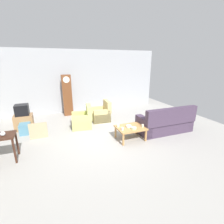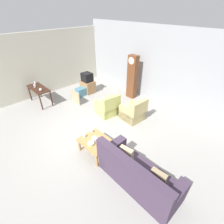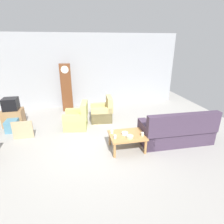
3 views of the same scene
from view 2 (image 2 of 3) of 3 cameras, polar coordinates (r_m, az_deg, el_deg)
name	(u,v)px [view 2 (image 2 of 3)]	position (r m, az deg, el deg)	size (l,w,h in m)	color
ground_plane	(94,133)	(5.94, -6.26, -7.10)	(10.40, 10.40, 0.00)	#999691
garage_door_wall	(157,66)	(7.60, 15.47, 15.00)	(8.40, 0.16, 3.20)	#9EA0A5
pegboard_wall_left	(44,64)	(8.80, -22.56, 15.02)	(0.12, 6.40, 2.88)	beige
couch_floral	(137,175)	(4.33, 8.65, -20.63)	(2.11, 0.91, 1.04)	#423347
armchair_olive_near	(108,108)	(6.70, -1.50, 1.51)	(0.90, 0.87, 0.92)	#B7BC66
armchair_olive_far	(133,113)	(6.44, 7.42, -0.24)	(0.84, 0.81, 0.92)	tan
coffee_table_wood	(96,143)	(4.99, -5.55, -10.48)	(0.96, 0.76, 0.45)	#B27F47
console_table_dark	(39,90)	(8.04, -24.02, 6.94)	(1.30, 0.56, 0.75)	#381E14
grandfather_clock	(132,77)	(7.83, 7.05, 11.88)	(0.44, 0.30, 2.01)	brown
tv_stand_cabinet	(88,87)	(8.62, -8.36, 8.68)	(0.68, 0.52, 0.60)	#997047
tv_crt	(87,77)	(8.42, -8.64, 11.84)	(0.48, 0.44, 0.42)	black
framed_picture_leaning	(76,98)	(7.67, -12.45, 4.88)	(0.60, 0.05, 0.58)	tan
storage_box_blue	(81,92)	(8.37, -10.65, 6.89)	(0.37, 0.46, 0.39)	teal
glass_dome_cloche	(41,90)	(7.63, -23.51, 7.12)	(0.12, 0.12, 0.12)	silver
cup_white_porcelain	(92,131)	(5.23, -7.01, -6.59)	(0.08, 0.08, 0.09)	white
cup_blue_rimmed	(84,136)	(5.08, -9.56, -8.12)	(0.07, 0.07, 0.10)	silver
cup_cream_tall	(100,149)	(4.62, -4.09, -12.76)	(0.08, 0.08, 0.10)	beige
bowl_white_stacked	(94,139)	(4.96, -6.08, -9.21)	(0.18, 0.18, 0.07)	white
bowl_shallow_green	(91,144)	(4.83, -7.31, -10.78)	(0.19, 0.19, 0.07)	#B2C69E
wine_glass_tall	(35,82)	(8.42, -25.15, 9.46)	(0.08, 0.08, 0.17)	silver
wine_glass_mid	(35,84)	(8.20, -25.19, 8.88)	(0.08, 0.08, 0.18)	silver
wine_glass_short	(34,85)	(8.07, -25.39, 8.41)	(0.07, 0.07, 0.17)	silver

